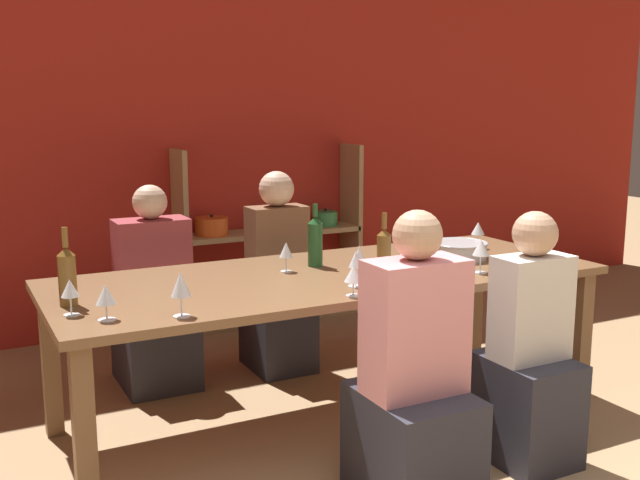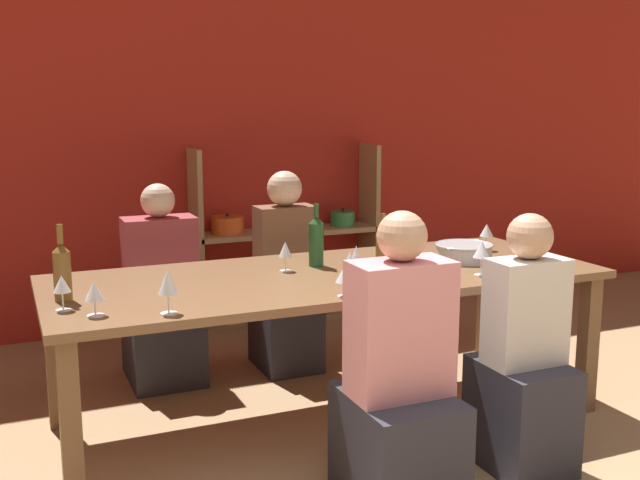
% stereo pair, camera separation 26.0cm
% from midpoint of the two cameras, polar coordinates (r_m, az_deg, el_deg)
% --- Properties ---
extents(wall_back_red, '(8.80, 0.06, 2.70)m').
position_cam_midpoint_polar(wall_back_red, '(5.47, -6.56, 7.70)').
color(wall_back_red, red).
rests_on(wall_back_red, ground_plane).
extents(shelf_unit, '(1.39, 0.30, 1.29)m').
position_cam_midpoint_polar(shelf_unit, '(5.54, -1.42, -1.29)').
color(shelf_unit, tan).
rests_on(shelf_unit, ground_plane).
extents(dining_table, '(2.73, 1.05, 0.77)m').
position_cam_midpoint_polar(dining_table, '(3.75, 2.60, -3.63)').
color(dining_table, brown).
rests_on(dining_table, ground_plane).
extents(mixing_bowl, '(0.31, 0.31, 0.09)m').
position_cam_midpoint_polar(mixing_bowl, '(4.11, 12.70, -0.86)').
color(mixing_bowl, '#B7BABC').
rests_on(mixing_bowl, dining_table).
extents(wine_bottle_green, '(0.07, 0.07, 0.30)m').
position_cam_midpoint_polar(wine_bottle_green, '(3.70, 6.81, -0.82)').
color(wine_bottle_green, brown).
rests_on(wine_bottle_green, dining_table).
extents(wine_bottle_dark, '(0.07, 0.07, 0.33)m').
position_cam_midpoint_polar(wine_bottle_dark, '(3.32, -16.95, -2.30)').
color(wine_bottle_dark, brown).
rests_on(wine_bottle_dark, dining_table).
extents(wine_bottle_amber, '(0.08, 0.08, 0.33)m').
position_cam_midpoint_polar(wine_bottle_amber, '(3.86, 1.63, -0.06)').
color(wine_bottle_amber, '#1E4C23').
rests_on(wine_bottle_amber, dining_table).
extents(wine_glass_red_a, '(0.08, 0.08, 0.17)m').
position_cam_midpoint_polar(wine_glass_red_a, '(3.67, 8.63, -0.90)').
color(wine_glass_red_a, white).
rests_on(wine_glass_red_a, dining_table).
extents(wine_glass_empty_a, '(0.08, 0.08, 0.14)m').
position_cam_midpoint_polar(wine_glass_empty_a, '(3.06, -14.50, -3.83)').
color(wine_glass_empty_a, white).
rests_on(wine_glass_empty_a, dining_table).
extents(wine_glass_empty_b, '(0.07, 0.07, 0.15)m').
position_cam_midpoint_polar(wine_glass_empty_b, '(3.17, -16.88, -3.32)').
color(wine_glass_empty_b, white).
rests_on(wine_glass_empty_b, dining_table).
extents(wine_glass_red_b, '(0.07, 0.07, 0.16)m').
position_cam_midpoint_polar(wine_glass_red_b, '(3.59, 4.85, -1.28)').
color(wine_glass_red_b, white).
rests_on(wine_glass_red_b, dining_table).
extents(wine_glass_empty_c, '(0.08, 0.08, 0.17)m').
position_cam_midpoint_polar(wine_glass_empty_c, '(3.76, 14.17, -0.77)').
color(wine_glass_empty_c, white).
rests_on(wine_glass_empty_c, dining_table).
extents(wine_glass_white_a, '(0.07, 0.07, 0.16)m').
position_cam_midpoint_polar(wine_glass_white_a, '(3.56, 8.20, -1.42)').
color(wine_glass_white_a, white).
rests_on(wine_glass_white_a, dining_table).
extents(wine_glass_empty_d, '(0.08, 0.08, 0.14)m').
position_cam_midpoint_polar(wine_glass_empty_d, '(3.26, 4.17, -2.68)').
color(wine_glass_empty_d, white).
rests_on(wine_glass_empty_d, dining_table).
extents(wine_glass_red_c, '(0.07, 0.07, 0.17)m').
position_cam_midpoint_polar(wine_glass_red_c, '(3.43, 4.47, -1.66)').
color(wine_glass_red_c, white).
rests_on(wine_glass_red_c, dining_table).
extents(wine_glass_white_b, '(0.07, 0.07, 0.15)m').
position_cam_midpoint_polar(wine_glass_white_b, '(3.74, -0.67, -0.82)').
color(wine_glass_white_b, white).
rests_on(wine_glass_white_b, dining_table).
extents(wine_glass_red_d, '(0.08, 0.08, 0.18)m').
position_cam_midpoint_polar(wine_glass_red_d, '(3.02, -9.12, -3.29)').
color(wine_glass_red_d, white).
rests_on(wine_glass_red_d, dining_table).
extents(wine_glass_white_c, '(0.08, 0.08, 0.15)m').
position_cam_midpoint_polar(wine_glass_white_c, '(4.40, 14.24, 0.64)').
color(wine_glass_white_c, white).
rests_on(wine_glass_white_c, dining_table).
extents(person_near_a, '(0.34, 0.43, 1.14)m').
position_cam_midpoint_polar(person_near_a, '(3.48, 17.30, -9.77)').
color(person_near_a, '#2D2D38').
rests_on(person_near_a, ground_plane).
extents(person_far_a, '(0.41, 0.51, 1.16)m').
position_cam_midpoint_polar(person_far_a, '(4.42, -10.30, -5.30)').
color(person_far_a, '#2D2D38').
rests_on(person_far_a, ground_plane).
extents(person_near_b, '(0.40, 0.50, 1.20)m').
position_cam_midpoint_polar(person_near_b, '(3.08, 8.48, -11.93)').
color(person_near_b, '#2D2D38').
rests_on(person_near_b, ground_plane).
extents(person_far_b, '(0.35, 0.43, 1.21)m').
position_cam_midpoint_polar(person_far_b, '(4.55, -1.01, -4.19)').
color(person_far_b, '#2D2D38').
rests_on(person_far_b, ground_plane).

